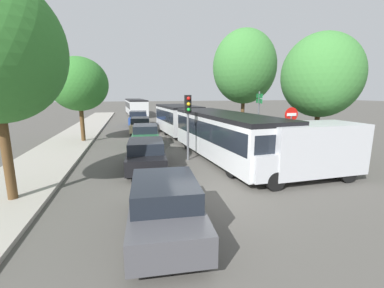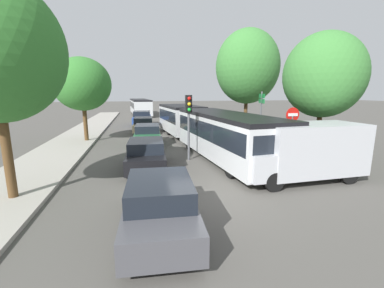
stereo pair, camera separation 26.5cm
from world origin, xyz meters
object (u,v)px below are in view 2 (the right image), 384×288
Objects in this scene: queued_car_graphite at (160,204)px; white_van at (305,150)px; no_entry_sign at (292,127)px; tree_right_near at (324,77)px; queued_car_green at (148,135)px; queued_car_tan at (144,125)px; articulated_bus at (202,125)px; queued_car_blue at (142,118)px; traffic_light at (189,113)px; direction_sign_post at (261,107)px; tree_left_mid at (83,86)px; tree_right_mid at (247,67)px; city_bus_rear at (140,106)px; queued_car_black at (146,154)px.

white_van is at bearing -62.42° from queued_car_graphite.
no_entry_sign reaches higher than white_van.
tree_right_near reaches higher than white_van.
queued_car_green is 0.63× the size of tree_right_near.
queued_car_tan is (0.02, 16.84, -0.01)m from queued_car_graphite.
articulated_bus is 7.55m from tree_right_near.
queued_car_blue is 20.54m from white_van.
queued_car_graphite is 0.82× the size of white_van.
queued_car_graphite is 8.59m from no_entry_sign.
traffic_light is (-1.56, -3.42, 1.08)m from articulated_bus.
white_van is 1.41× the size of direction_sign_post.
tree_right_mid is (12.39, 0.47, 1.54)m from tree_left_mid.
queued_car_tan is at bearing -149.87° from no_entry_sign.
queued_car_blue is 1.26× the size of direction_sign_post.
queued_car_tan is at bearing -176.58° from queued_car_blue.
tree_right_mid is (-0.49, 8.29, 1.27)m from tree_right_near.
no_entry_sign is (0.81, 2.26, 0.64)m from white_van.
tree_right_mid is at bearing -107.22° from queued_car_tan.
tree_left_mid reaches higher than articulated_bus.
traffic_light is (1.96, -4.61, 1.80)m from queued_car_green.
articulated_bus is 25.74m from city_bus_rear.
traffic_light is (2.10, -15.57, 1.72)m from queued_car_blue.
queued_car_black is 0.63× the size of tree_right_near.
queued_car_blue is at bearing 3.42° from queued_car_tan.
tree_right_near is (1.89, 0.45, 2.39)m from no_entry_sign.
tree_left_mid is at bearing 134.24° from queued_car_tan.
queued_car_black is at bearing -64.80° from traffic_light.
queued_car_tan is 13.74m from no_entry_sign.
tree_left_mid reaches higher than queued_car_blue.
queued_car_green is 0.48× the size of tree_right_mid.
tree_left_mid is (-4.11, -22.42, 2.57)m from city_bus_rear.
traffic_light is 9.10m from tree_left_mid.
queued_car_graphite is at bearing -72.84° from tree_left_mid.
tree_left_mid is at bearing 148.71° from tree_right_near.
queued_car_green is 0.80× the size of white_van.
queued_car_black is 11.20m from queued_car_tan.
articulated_bus is at bearing -142.66° from tree_right_mid.
tree_left_mid is 12.49m from tree_right_mid.
queued_car_green is 7.94m from direction_sign_post.
no_entry_sign is 9.58m from tree_right_mid.
city_bus_rear reaches higher than queued_car_green.
white_van reaches higher than queued_car_graphite.
queued_car_tan is 14.81m from tree_right_near.
white_van is 0.60× the size of tree_right_mid.
no_entry_sign is (6.88, -30.69, 0.45)m from city_bus_rear.
articulated_bus is at bearing -147.80° from queued_car_tan.
direction_sign_post reaches higher than queued_car_black.
queued_car_black is 1.45× the size of no_entry_sign.
tree_right_mid is (2.21, 11.00, 4.30)m from white_van.
direction_sign_post reaches higher than queued_car_tan.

